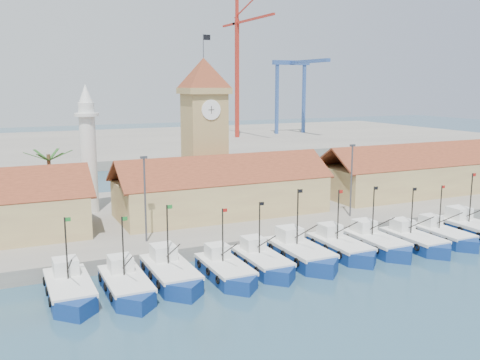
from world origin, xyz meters
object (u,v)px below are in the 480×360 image
boat_0 (70,291)px  minaret (88,148)px  clock_tower (204,128)px  boat_5 (302,255)px

boat_0 → minaret: (5.93, 24.94, 8.98)m
clock_tower → boat_5: bearing=-86.0°
clock_tower → boat_0: bearing=-132.4°
boat_5 → clock_tower: size_ratio=0.45×
boat_5 → clock_tower: 25.49m
boat_5 → clock_tower: clock_tower is taller
clock_tower → minaret: (-15.00, 2.00, -2.23)m
boat_5 → minaret: (-16.60, 24.87, 8.92)m
boat_0 → boat_5: (22.53, 0.07, 0.05)m
boat_0 → boat_5: bearing=0.2°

